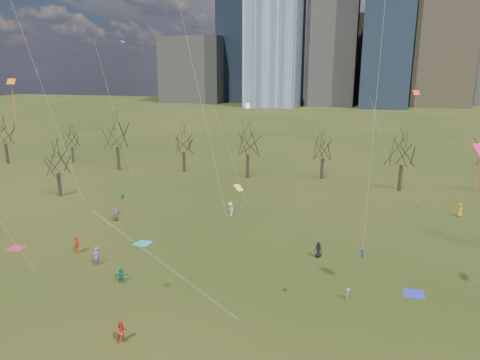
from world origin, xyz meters
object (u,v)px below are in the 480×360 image
(blanket_teal, at_px, (143,243))
(blanket_crimson, at_px, (16,248))
(blanket_navy, at_px, (414,294))
(person_2, at_px, (122,332))
(person_4, at_px, (77,245))

(blanket_teal, distance_m, blanket_crimson, 12.66)
(blanket_crimson, bearing_deg, blanket_teal, 22.64)
(blanket_navy, height_order, person_2, person_2)
(blanket_teal, xyz_separation_m, blanket_navy, (26.21, -3.11, 0.00))
(blanket_crimson, xyz_separation_m, person_4, (6.74, 0.84, 0.87))
(person_2, distance_m, person_4, 16.64)
(blanket_navy, xyz_separation_m, person_2, (-19.08, -12.37, 0.80))
(person_2, bearing_deg, blanket_navy, -17.41)
(blanket_navy, distance_m, person_2, 22.75)
(blanket_crimson, bearing_deg, blanket_navy, 2.67)
(person_2, bearing_deg, person_4, 86.20)
(blanket_teal, height_order, blanket_navy, same)
(blanket_crimson, relative_size, person_2, 0.98)
(blanket_crimson, bearing_deg, person_2, -29.39)
(person_4, bearing_deg, blanket_crimson, 52.98)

